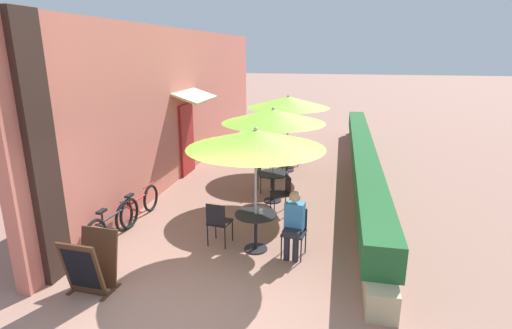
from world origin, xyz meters
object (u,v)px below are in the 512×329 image
cafe_chair_near_right (295,228)px  cafe_chair_mid_right (283,191)px  cafe_chair_far_left (292,149)px  bicycle_second (138,206)px  patio_table_mid (273,181)px  patio_umbrella_mid (273,116)px  patio_table_near (256,224)px  cafe_chair_far_right (281,161)px  coffee_cup_near (261,211)px  patio_umbrella_far (288,102)px  coffee_cup_far (288,146)px  menu_board (91,264)px  cafe_chair_near_left (218,220)px  seated_patron_near_right (294,222)px  cafe_chair_mid_left (263,173)px  patio_table_far (287,154)px  patio_umbrella_near (256,139)px  bicycle_leaning (113,224)px

cafe_chair_near_right → cafe_chair_mid_right: size_ratio=1.00×
cafe_chair_far_left → bicycle_second: bearing=-16.2°
patio_table_mid → patio_umbrella_mid: patio_umbrella_mid is taller
patio_table_near → cafe_chair_far_right: bearing=92.3°
coffee_cup_near → patio_umbrella_mid: 2.87m
patio_umbrella_far → coffee_cup_far: bearing=81.4°
coffee_cup_near → patio_umbrella_far: size_ratio=0.04×
patio_umbrella_mid → menu_board: 5.11m
cafe_chair_near_left → patio_umbrella_mid: size_ratio=0.36×
coffee_cup_near → cafe_chair_far_left: size_ratio=0.10×
patio_umbrella_far → coffee_cup_far: 1.36m
cafe_chair_near_right → seated_patron_near_right: bearing=90.0°
cafe_chair_mid_left → patio_table_near: bearing=-14.9°
cafe_chair_mid_left → patio_table_far: 2.05m
coffee_cup_near → bicycle_second: (-2.89, 0.75, -0.44)m
patio_umbrella_near → patio_umbrella_far: same height
bicycle_leaning → patio_umbrella_far: bearing=66.9°
patio_table_mid → patio_umbrella_mid: 1.60m
patio_umbrella_near → patio_umbrella_mid: (-0.11, 2.54, 0.00)m
cafe_chair_mid_right → bicycle_leaning: size_ratio=0.49×
patio_umbrella_mid → cafe_chair_far_left: size_ratio=2.81×
coffee_cup_near → cafe_chair_far_left: (-0.12, 5.90, -0.25)m
coffee_cup_far → bicycle_second: size_ratio=0.05×
cafe_chair_near_left → bicycle_leaning: size_ratio=0.49×
patio_umbrella_far → patio_umbrella_near: bearing=-88.8°
coffee_cup_near → coffee_cup_far: (-0.18, 5.28, 0.00)m
cafe_chair_mid_left → patio_table_far: (0.36, 2.01, 0.01)m
cafe_chair_near_left → bicycle_second: cafe_chair_near_left is taller
patio_table_near → coffee_cup_near: (0.09, 0.02, 0.24)m
patio_umbrella_near → patio_umbrella_far: 5.19m
patio_table_near → cafe_chair_far_right: cafe_chair_far_right is taller
patio_umbrella_near → patio_umbrella_mid: bearing=92.5°
patio_umbrella_mid → menu_board: size_ratio=2.63×
cafe_chair_far_right → cafe_chair_mid_right: bearing=-158.5°
seated_patron_near_right → patio_umbrella_mid: (-0.83, 2.67, 1.44)m
patio_table_mid → patio_umbrella_far: size_ratio=0.32×
seated_patron_near_right → cafe_chair_far_right: bearing=-71.4°
cafe_chair_near_left → patio_umbrella_far: patio_umbrella_far is taller
patio_umbrella_mid → menu_board: bearing=-115.7°
coffee_cup_near → cafe_chair_mid_left: size_ratio=0.10×
patio_umbrella_mid → patio_table_mid: bearing=-82.9°
coffee_cup_near → cafe_chair_mid_right: cafe_chair_mid_right is taller
patio_table_near → coffee_cup_far: 5.31m
patio_umbrella_mid → cafe_chair_far_left: bearing=88.6°
seated_patron_near_right → patio_umbrella_far: size_ratio=0.51×
patio_umbrella_mid → cafe_chair_near_right: bearing=-71.8°
patio_umbrella_near → coffee_cup_far: (-0.09, 5.31, -1.36)m
coffee_cup_near → patio_table_mid: bearing=94.7°
bicycle_leaning → patio_table_far: bearing=66.9°
cafe_chair_mid_left → patio_table_mid: bearing=6.0°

